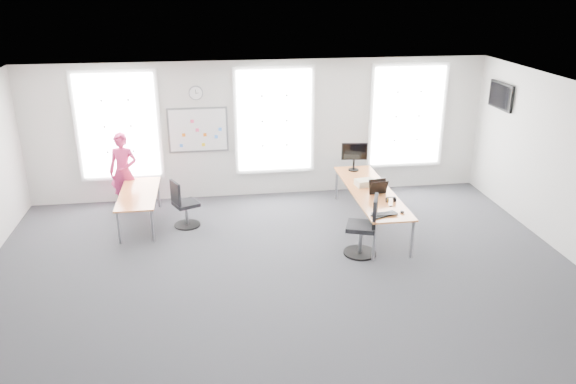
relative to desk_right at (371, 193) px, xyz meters
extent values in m
plane|color=#28282D|center=(-1.95, -1.99, -0.69)|extent=(10.00, 10.00, 0.00)
plane|color=white|center=(-1.95, -1.99, 2.31)|extent=(10.00, 10.00, 0.00)
plane|color=silver|center=(-1.95, 2.01, 0.81)|extent=(10.00, 0.00, 10.00)
plane|color=silver|center=(-1.95, -5.99, 0.81)|extent=(10.00, 0.00, 10.00)
cube|color=white|center=(-4.95, 1.98, 1.01)|extent=(1.60, 0.06, 2.20)
cube|color=white|center=(-1.65, 1.98, 1.01)|extent=(1.60, 0.06, 2.20)
cube|color=white|center=(1.35, 1.98, 1.01)|extent=(1.60, 0.06, 2.20)
cube|color=#E37742|center=(0.00, 0.00, 0.03)|extent=(0.80, 3.02, 0.03)
cylinder|color=gray|center=(-0.34, -1.45, -0.33)|extent=(0.05, 0.05, 0.70)
cylinder|color=gray|center=(0.34, -1.45, -0.33)|extent=(0.05, 0.05, 0.70)
cylinder|color=gray|center=(-0.34, 1.45, -0.33)|extent=(0.05, 0.05, 0.70)
cylinder|color=gray|center=(0.34, 1.45, -0.33)|extent=(0.05, 0.05, 0.70)
cube|color=#E37742|center=(-4.50, 0.70, -0.04)|extent=(0.73, 1.82, 0.03)
cylinder|color=gray|center=(-4.80, -0.15, -0.37)|extent=(0.05, 0.05, 0.64)
cylinder|color=gray|center=(-4.19, -0.15, -0.37)|extent=(0.05, 0.05, 0.64)
cylinder|color=gray|center=(-4.80, 1.55, -0.37)|extent=(0.05, 0.05, 0.64)
cylinder|color=gray|center=(-4.19, 1.55, -0.37)|extent=(0.05, 0.05, 0.64)
cylinder|color=black|center=(-0.51, -1.18, -0.67)|extent=(0.59, 0.59, 0.03)
cylinder|color=gray|center=(-0.51, -1.18, -0.42)|extent=(0.07, 0.07, 0.47)
cube|color=black|center=(-0.51, -1.18, -0.16)|extent=(0.64, 0.64, 0.08)
cube|color=black|center=(-0.30, -1.26, 0.16)|extent=(0.22, 0.46, 0.51)
cylinder|color=black|center=(-3.59, 0.48, -0.67)|extent=(0.51, 0.51, 0.03)
cylinder|color=gray|center=(-3.59, 0.48, -0.45)|extent=(0.06, 0.06, 0.42)
cube|color=black|center=(-3.59, 0.48, -0.22)|extent=(0.58, 0.58, 0.07)
cube|color=black|center=(-3.77, 0.40, 0.06)|extent=(0.22, 0.40, 0.44)
imported|color=#CC2B65|center=(-4.87, 1.57, 0.14)|extent=(0.68, 0.53, 1.65)
cube|color=white|center=(-3.30, 1.98, 0.86)|extent=(1.20, 0.03, 0.90)
cylinder|color=gray|center=(-3.30, 1.98, 1.66)|extent=(0.30, 0.04, 0.30)
cube|color=black|center=(3.00, 1.01, 1.61)|extent=(0.06, 0.90, 0.55)
cube|color=black|center=(-0.11, -1.21, 0.06)|extent=(0.50, 0.31, 0.02)
ellipsoid|color=black|center=(0.23, -1.16, 0.07)|extent=(0.10, 0.13, 0.04)
cylinder|color=black|center=(0.13, -0.83, 0.05)|extent=(0.07, 0.07, 0.01)
cylinder|color=black|center=(0.12, -0.64, 0.09)|extent=(0.04, 0.09, 0.09)
cylinder|color=black|center=(0.26, -0.64, 0.09)|extent=(0.04, 0.09, 0.09)
cylinder|color=gold|center=(0.12, -0.64, 0.09)|extent=(0.01, 0.10, 0.10)
cube|color=black|center=(0.19, -0.64, 0.15)|extent=(0.17, 0.02, 0.02)
cube|color=black|center=(0.08, -0.16, 0.19)|extent=(0.35, 0.12, 0.28)
cube|color=#FF5800|center=(0.08, -0.24, 0.18)|extent=(0.34, 0.14, 0.26)
cube|color=black|center=(0.08, -0.26, 0.19)|extent=(0.36, 0.14, 0.27)
cube|color=beige|center=(-0.05, 0.28, 0.11)|extent=(0.40, 0.32, 0.12)
cylinder|color=black|center=(-0.03, 1.23, 0.06)|extent=(0.22, 0.22, 0.02)
cylinder|color=black|center=(-0.03, 1.23, 0.17)|extent=(0.04, 0.04, 0.22)
cube|color=black|center=(-0.03, 1.21, 0.47)|extent=(0.55, 0.10, 0.37)
cube|color=black|center=(-0.03, 1.19, 0.47)|extent=(0.51, 0.06, 0.33)
camera|label=1|loc=(-3.06, -9.85, 3.95)|focal=35.00mm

